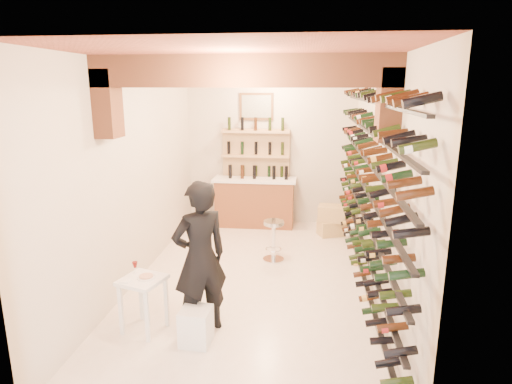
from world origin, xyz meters
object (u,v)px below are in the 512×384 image
at_px(wine_rack, 363,183).
at_px(white_stool, 196,326).
at_px(tasting_table, 143,288).
at_px(back_counter, 255,201).
at_px(chrome_barstool, 274,238).
at_px(crate_lower, 331,228).
at_px(person, 200,258).

xyz_separation_m(wine_rack, white_stool, (-1.98, -1.71, -1.34)).
distance_m(wine_rack, tasting_table, 3.22).
bearing_deg(wine_rack, back_counter, 124.66).
bearing_deg(tasting_table, back_counter, 95.73).
distance_m(chrome_barstool, crate_lower, 1.76).
bearing_deg(back_counter, person, -92.17).
distance_m(wine_rack, white_stool, 2.94).
bearing_deg(white_stool, chrome_barstool, 74.65).
bearing_deg(wine_rack, tasting_table, -150.29).
bearing_deg(tasting_table, white_stool, 1.14).
xyz_separation_m(back_counter, tasting_table, (-0.83, -4.17, 0.02)).
height_order(wine_rack, person, wine_rack).
distance_m(white_stool, crate_lower, 4.28).
xyz_separation_m(back_counter, person, (-0.15, -4.07, 0.39)).
xyz_separation_m(wine_rack, person, (-1.99, -1.42, -0.63)).
bearing_deg(chrome_barstool, tasting_table, -120.55).
height_order(wine_rack, chrome_barstool, wine_rack).
relative_size(wine_rack, chrome_barstool, 8.24).
height_order(white_stool, person, person).
bearing_deg(back_counter, chrome_barstool, -73.75).
relative_size(back_counter, person, 0.92).
xyz_separation_m(back_counter, chrome_barstool, (0.54, -1.85, -0.13)).
height_order(back_counter, person, person).
bearing_deg(crate_lower, chrome_barstool, -126.42).
bearing_deg(crate_lower, back_counter, 164.06).
height_order(white_stool, crate_lower, white_stool).
bearing_deg(back_counter, white_stool, -92.00).
bearing_deg(white_stool, back_counter, 88.00).
relative_size(white_stool, chrome_barstool, 0.60).
distance_m(wine_rack, chrome_barstool, 1.91).
bearing_deg(white_stool, tasting_table, 164.12).
height_order(white_stool, chrome_barstool, chrome_barstool).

